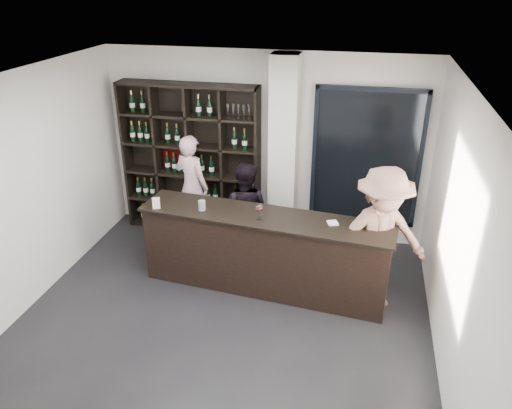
% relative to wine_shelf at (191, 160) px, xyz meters
% --- Properties ---
extents(floor, '(5.00, 5.50, 0.01)m').
position_rel_wine_shelf_xyz_m(floor, '(1.15, -2.57, -1.20)').
color(floor, black).
rests_on(floor, ground).
extents(wine_shelf, '(2.20, 0.35, 2.40)m').
position_rel_wine_shelf_xyz_m(wine_shelf, '(0.00, 0.00, 0.00)').
color(wine_shelf, black).
rests_on(wine_shelf, floor).
extents(structural_column, '(0.40, 0.40, 2.90)m').
position_rel_wine_shelf_xyz_m(structural_column, '(1.50, -0.10, 0.25)').
color(structural_column, silver).
rests_on(structural_column, floor).
extents(glass_panel, '(1.60, 0.08, 2.10)m').
position_rel_wine_shelf_xyz_m(glass_panel, '(2.70, 0.12, 0.20)').
color(glass_panel, black).
rests_on(glass_panel, floor).
extents(tasting_counter, '(3.30, 0.68, 1.09)m').
position_rel_wine_shelf_xyz_m(tasting_counter, '(1.50, -1.47, -0.65)').
color(tasting_counter, black).
rests_on(tasting_counter, floor).
extents(taster_pink, '(0.71, 0.59, 1.65)m').
position_rel_wine_shelf_xyz_m(taster_pink, '(0.05, -0.17, -0.37)').
color(taster_pink, '#FAC4D2').
rests_on(taster_pink, floor).
extents(taster_black, '(0.77, 0.63, 1.49)m').
position_rel_wine_shelf_xyz_m(taster_black, '(1.05, -0.72, -0.45)').
color(taster_black, black).
rests_on(taster_black, floor).
extents(customer, '(1.39, 1.12, 1.88)m').
position_rel_wine_shelf_xyz_m(customer, '(2.95, -1.52, -0.26)').
color(customer, '#8E6554').
rests_on(customer, floor).
extents(wine_glass, '(0.11, 0.11, 0.23)m').
position_rel_wine_shelf_xyz_m(wine_glass, '(1.45, -1.56, -0.00)').
color(wine_glass, white).
rests_on(wine_glass, tasting_counter).
extents(spit_cup, '(0.13, 0.13, 0.13)m').
position_rel_wine_shelf_xyz_m(spit_cup, '(0.67, -1.47, -0.05)').
color(spit_cup, silver).
rests_on(spit_cup, tasting_counter).
extents(napkin_stack, '(0.16, 0.16, 0.02)m').
position_rel_wine_shelf_xyz_m(napkin_stack, '(2.36, -1.49, -0.10)').
color(napkin_stack, white).
rests_on(napkin_stack, tasting_counter).
extents(card_stand, '(0.11, 0.08, 0.15)m').
position_rel_wine_shelf_xyz_m(card_stand, '(0.07, -1.56, -0.04)').
color(card_stand, white).
rests_on(card_stand, tasting_counter).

